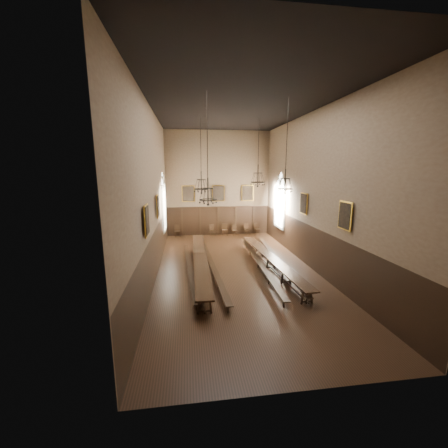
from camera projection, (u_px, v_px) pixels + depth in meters
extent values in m
cube|color=black|center=(236.00, 270.00, 15.98)|extent=(9.00, 18.00, 0.02)
cube|color=black|center=(237.00, 105.00, 14.21)|extent=(9.00, 18.00, 0.02)
cube|color=#756048|center=(218.00, 184.00, 23.85)|extent=(9.00, 0.02, 9.00)
cube|color=#756048|center=(305.00, 225.00, 6.34)|extent=(9.00, 0.02, 9.00)
cube|color=#756048|center=(153.00, 194.00, 14.50)|extent=(0.02, 18.00, 9.00)
cube|color=#756048|center=(314.00, 192.00, 15.68)|extent=(0.02, 18.00, 9.00)
cube|color=black|center=(200.00, 258.00, 15.67)|extent=(0.91, 10.70, 0.07)
cube|color=black|center=(271.00, 257.00, 16.00)|extent=(1.30, 9.65, 0.07)
cube|color=black|center=(190.00, 267.00, 15.39)|extent=(0.75, 9.11, 0.05)
cube|color=black|center=(211.00, 263.00, 15.83)|extent=(0.86, 10.47, 0.05)
cube|color=black|center=(258.00, 261.00, 16.26)|extent=(0.59, 10.45, 0.05)
cube|color=black|center=(278.00, 260.00, 16.48)|extent=(0.93, 10.22, 0.05)
cube|color=black|center=(178.00, 231.00, 23.70)|extent=(0.53, 0.53, 0.05)
cube|color=black|center=(178.00, 228.00, 23.84)|extent=(0.46, 0.13, 0.55)
cube|color=black|center=(212.00, 231.00, 24.10)|extent=(0.54, 0.54, 0.05)
cube|color=black|center=(212.00, 227.00, 24.23)|extent=(0.43, 0.16, 0.52)
cube|color=black|center=(225.00, 230.00, 24.26)|extent=(0.48, 0.48, 0.05)
cube|color=black|center=(225.00, 226.00, 24.40)|extent=(0.46, 0.07, 0.55)
cube|color=black|center=(235.00, 230.00, 24.36)|extent=(0.46, 0.46, 0.05)
cube|color=black|center=(234.00, 227.00, 24.48)|extent=(0.40, 0.10, 0.47)
cube|color=black|center=(247.00, 230.00, 24.50)|extent=(0.53, 0.53, 0.05)
cube|color=black|center=(247.00, 226.00, 24.63)|extent=(0.43, 0.15, 0.51)
cube|color=black|center=(257.00, 229.00, 24.65)|extent=(0.55, 0.55, 0.05)
cube|color=black|center=(257.00, 226.00, 24.79)|extent=(0.44, 0.16, 0.52)
cylinder|color=black|center=(201.00, 143.00, 16.47)|extent=(0.03, 0.03, 3.35)
torus|color=black|center=(201.00, 189.00, 17.02)|extent=(0.89, 0.89, 0.05)
torus|color=black|center=(201.00, 180.00, 16.91)|extent=(0.57, 0.57, 0.04)
cylinder|color=black|center=(201.00, 181.00, 16.93)|extent=(0.06, 0.06, 1.26)
cylinder|color=black|center=(259.00, 141.00, 17.62)|extent=(0.03, 0.03, 2.93)
torus|color=black|center=(258.00, 182.00, 18.13)|extent=(0.94, 0.94, 0.06)
torus|color=black|center=(258.00, 173.00, 18.01)|extent=(0.60, 0.60, 0.04)
cylinder|color=black|center=(258.00, 175.00, 18.04)|extent=(0.07, 0.07, 1.32)
cylinder|color=black|center=(207.00, 136.00, 11.86)|extent=(0.03, 0.03, 3.60)
torus|color=black|center=(208.00, 200.00, 12.41)|extent=(0.80, 0.80, 0.05)
torus|color=black|center=(208.00, 188.00, 12.31)|extent=(0.51, 0.51, 0.04)
cylinder|color=black|center=(208.00, 190.00, 12.33)|extent=(0.06, 0.06, 1.13)
cylinder|color=black|center=(287.00, 134.00, 12.80)|extent=(0.03, 0.03, 3.22)
torus|color=black|center=(285.00, 189.00, 13.31)|extent=(0.77, 0.77, 0.05)
torus|color=black|center=(285.00, 179.00, 13.21)|extent=(0.49, 0.49, 0.04)
cylinder|color=black|center=(285.00, 180.00, 13.23)|extent=(0.05, 0.05, 1.08)
cube|color=gold|center=(188.00, 194.00, 23.54)|extent=(1.10, 0.12, 1.40)
cube|color=black|center=(188.00, 194.00, 23.54)|extent=(0.98, 0.02, 1.28)
cube|color=gold|center=(218.00, 193.00, 23.88)|extent=(1.10, 0.12, 1.40)
cube|color=black|center=(218.00, 193.00, 23.88)|extent=(0.98, 0.02, 1.28)
cube|color=gold|center=(247.00, 193.00, 24.22)|extent=(1.10, 0.12, 1.40)
cube|color=black|center=(247.00, 193.00, 24.22)|extent=(0.98, 0.02, 1.28)
cube|color=gold|center=(158.00, 206.00, 15.65)|extent=(0.12, 1.00, 1.30)
cube|color=black|center=(158.00, 206.00, 15.65)|extent=(0.02, 0.88, 1.18)
cube|color=gold|center=(147.00, 220.00, 11.28)|extent=(0.12, 1.00, 1.30)
cube|color=black|center=(147.00, 220.00, 11.28)|extent=(0.02, 0.88, 1.18)
cube|color=gold|center=(304.00, 204.00, 16.79)|extent=(0.12, 1.00, 1.30)
cube|color=black|center=(304.00, 204.00, 16.79)|extent=(0.02, 0.88, 1.18)
cube|color=gold|center=(345.00, 216.00, 12.42)|extent=(0.12, 1.00, 1.30)
cube|color=black|center=(345.00, 216.00, 12.42)|extent=(0.02, 0.88, 1.18)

